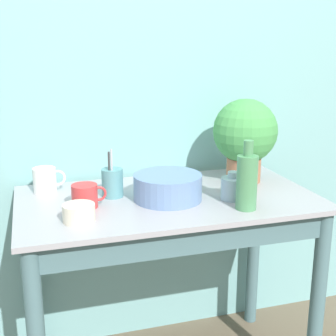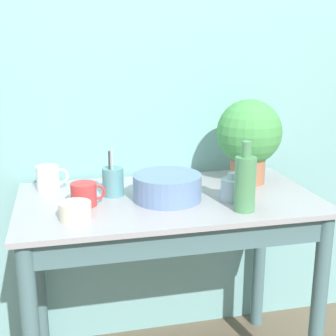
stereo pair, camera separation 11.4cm
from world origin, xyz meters
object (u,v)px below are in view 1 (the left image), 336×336
Objects in this scene: mug_white at (45,180)px; bottle_short at (233,188)px; mug_red at (85,196)px; bottle_tall at (247,181)px; bowl_small_cream at (79,213)px; bowl_wash_large at (168,187)px; potted_plant at (245,135)px; utensil_cup at (112,183)px.

bottle_short is at bearing -23.48° from mug_white.
mug_red is 0.99× the size of mug_white.
bottle_tall is 0.60m from mug_red.
bottle_short is 0.85× the size of mug_red.
mug_white is at bearing 104.35° from bowl_small_cream.
mug_white is 0.38m from bowl_small_cream.
bottle_tall reaches higher than bowl_wash_large.
mug_white is at bearing 149.09° from bottle_tall.
utensil_cup is at bearing -175.28° from potted_plant.
bottle_short reaches higher than mug_red.
potted_plant is 0.62m from utensil_cup.
bowl_wash_large is 0.32m from mug_red.
bottle_short reaches higher than bowl_wash_large.
bowl_small_cream is (-0.76, -0.28, -0.18)m from potted_plant.
bowl_wash_large is at bearing -0.73° from mug_red.
utensil_cup is at bearing 147.44° from bottle_tall.
mug_white is at bearing 156.52° from bottle_short.
mug_white is (-0.45, 0.23, 0.00)m from bowl_wash_large.
utensil_cup is at bearing 153.88° from bowl_wash_large.
bottle_short is at bearing 6.13° from bowl_small_cream.
potted_plant reaches higher than mug_white.
bottle_tall is 0.13m from bottle_short.
bowl_small_cream is (-0.36, -0.14, -0.02)m from bowl_wash_large.
bottle_tall reaches higher than bottle_short.
bowl_small_cream is at bearing -173.87° from bottle_short.
mug_red reaches higher than bowl_small_cream.
bottle_tall is at bearing -30.91° from mug_white.
potted_plant is 1.41× the size of bottle_tall.
mug_red is at bearing 172.44° from bottle_short.
bowl_small_cream is at bearing 175.19° from bottle_tall.
bowl_wash_large is 0.25m from bottle_short.
mug_red is 0.27m from mug_white.
utensil_cup is (-0.45, 0.17, 0.01)m from bottle_short.
potted_plant reaches higher than bottle_short.
bottle_tall reaches higher than bowl_small_cream.
bottle_short is at bearing -20.84° from utensil_cup.
mug_white is (-0.70, 0.30, 0.01)m from bottle_short.
bottle_tall is at bearing -18.62° from mug_red.
bowl_wash_large is at bearing -26.12° from utensil_cup.
bottle_tall is at bearing -37.22° from bowl_wash_large.
utensil_cup reaches higher than bottle_short.
potted_plant is at bearing 4.72° from utensil_cup.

